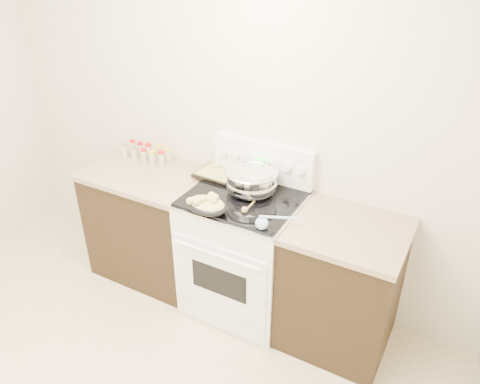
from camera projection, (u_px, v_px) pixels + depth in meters
The scene contains 9 objects.
counter_left at pixel (153, 222), 3.75m from camera, with size 0.93×0.67×0.92m.
counter_right at pixel (341, 285), 3.09m from camera, with size 0.73×0.67×0.92m.
kitchen_range at pixel (244, 250), 3.38m from camera, with size 0.78×0.73×1.22m.
mixing_bowl at pixel (252, 181), 3.16m from camera, with size 0.45×0.45×0.21m.
roasting_pan at pixel (207, 204), 2.96m from camera, with size 0.31×0.23×0.12m.
baking_sheet at pixel (226, 174), 3.39m from camera, with size 0.43×0.31×0.06m.
wooden_spoon at pixel (248, 207), 3.00m from camera, with size 0.04×0.25×0.04m.
blue_ladle at pixel (264, 223), 2.81m from camera, with size 0.22×0.21×0.10m.
spice_jars at pixel (147, 153), 3.66m from camera, with size 0.40×0.15×0.13m.
Camera 1 is at (1.65, -0.98, 2.53)m, focal length 35.00 mm.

